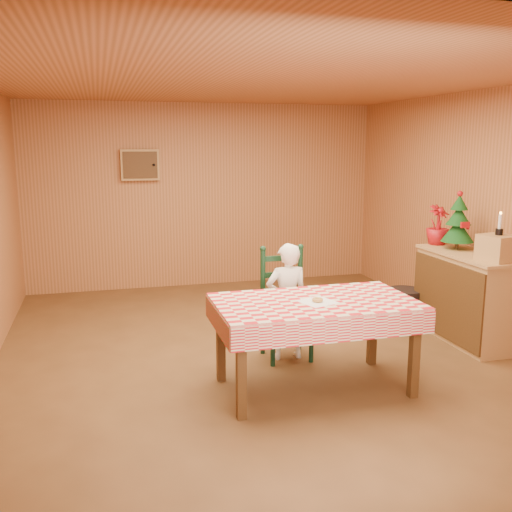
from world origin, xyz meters
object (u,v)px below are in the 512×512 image
(ladder_chair, at_px, (285,306))
(storage_bin, at_px, (404,306))
(dining_table, at_px, (315,310))
(crate, at_px, (498,248))
(seated_child, at_px, (287,301))
(shelf_unit, at_px, (467,297))
(christmas_tree, at_px, (458,223))

(ladder_chair, xyz_separation_m, storage_bin, (1.65, 0.61, -0.30))
(dining_table, bearing_deg, storage_bin, 40.35)
(ladder_chair, relative_size, crate, 3.60)
(seated_child, height_order, crate, crate)
(seated_child, bearing_deg, shelf_unit, -179.98)
(dining_table, xyz_separation_m, crate, (1.99, 0.33, 0.37))
(ladder_chair, bearing_deg, storage_bin, 20.37)
(christmas_tree, height_order, storage_bin, christmas_tree)
(shelf_unit, relative_size, crate, 4.13)
(crate, bearing_deg, ladder_chair, 167.07)
(dining_table, distance_m, ladder_chair, 0.81)
(ladder_chair, distance_m, storage_bin, 1.78)
(seated_child, bearing_deg, dining_table, 90.00)
(dining_table, relative_size, crate, 5.52)
(dining_table, height_order, seated_child, seated_child)
(dining_table, bearing_deg, seated_child, 90.00)
(christmas_tree, bearing_deg, ladder_chair, -174.44)
(christmas_tree, bearing_deg, shelf_unit, -91.98)
(shelf_unit, bearing_deg, dining_table, -159.74)
(dining_table, relative_size, ladder_chair, 1.53)
(seated_child, bearing_deg, crate, 168.64)
(dining_table, bearing_deg, ladder_chair, 90.00)
(seated_child, distance_m, crate, 2.09)
(christmas_tree, relative_size, storage_bin, 1.54)
(shelf_unit, xyz_separation_m, storage_bin, (-0.33, 0.67, -0.27))
(dining_table, height_order, ladder_chair, ladder_chair)
(crate, distance_m, storage_bin, 1.41)
(dining_table, xyz_separation_m, seated_child, (-0.00, 0.73, -0.13))
(dining_table, distance_m, seated_child, 0.74)
(shelf_unit, bearing_deg, storage_bin, 116.60)
(shelf_unit, bearing_deg, christmas_tree, 88.02)
(crate, bearing_deg, seated_child, 168.64)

